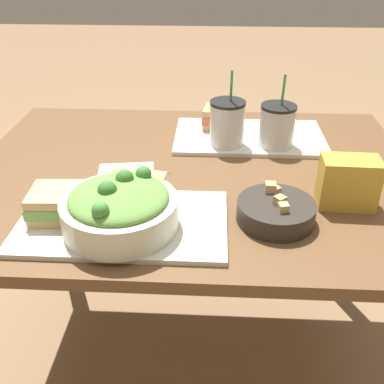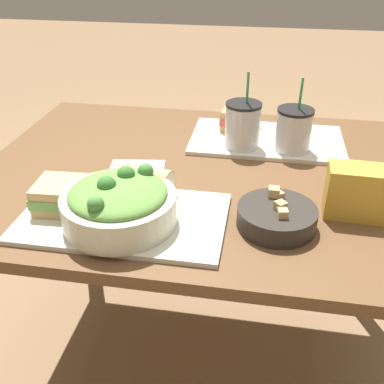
{
  "view_description": "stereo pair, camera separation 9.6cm",
  "coord_description": "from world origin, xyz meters",
  "px_view_note": "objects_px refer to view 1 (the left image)",
  "views": [
    {
      "loc": [
        0.05,
        -1.06,
        1.29
      ],
      "look_at": [
        0.01,
        -0.24,
        0.8
      ],
      "focal_mm": 42.0,
      "sensor_mm": 36.0,
      "label": 1
    },
    {
      "loc": [
        0.15,
        -1.05,
        1.29
      ],
      "look_at": [
        0.01,
        -0.24,
        0.8
      ],
      "focal_mm": 42.0,
      "sensor_mm": 36.0,
      "label": 2
    }
  ],
  "objects_px": {
    "drink_cup_red": "(277,127)",
    "napkin_folded": "(126,172)",
    "chip_bag": "(348,183)",
    "sandwich_far": "(221,118)",
    "salad_bowl": "(119,207)",
    "sandwich_near": "(58,203)",
    "baguette_near": "(141,185)",
    "soup_bowl": "(276,211)",
    "drink_cup_dark": "(227,124)"
  },
  "relations": [
    {
      "from": "drink_cup_red",
      "to": "napkin_folded",
      "type": "bearing_deg",
      "value": -157.25
    },
    {
      "from": "chip_bag",
      "to": "sandwich_far",
      "type": "bearing_deg",
      "value": 125.9
    },
    {
      "from": "salad_bowl",
      "to": "drink_cup_red",
      "type": "height_order",
      "value": "drink_cup_red"
    },
    {
      "from": "sandwich_near",
      "to": "baguette_near",
      "type": "relative_size",
      "value": 0.9
    },
    {
      "from": "sandwich_near",
      "to": "baguette_near",
      "type": "bearing_deg",
      "value": 22.42
    },
    {
      "from": "napkin_folded",
      "to": "sandwich_far",
      "type": "bearing_deg",
      "value": 49.96
    },
    {
      "from": "soup_bowl",
      "to": "chip_bag",
      "type": "bearing_deg",
      "value": 23.98
    },
    {
      "from": "salad_bowl",
      "to": "napkin_folded",
      "type": "bearing_deg",
      "value": 98.29
    },
    {
      "from": "salad_bowl",
      "to": "drink_cup_red",
      "type": "bearing_deg",
      "value": 49.45
    },
    {
      "from": "soup_bowl",
      "to": "napkin_folded",
      "type": "xyz_separation_m",
      "value": [
        -0.37,
        0.2,
        -0.02
      ]
    },
    {
      "from": "baguette_near",
      "to": "drink_cup_dark",
      "type": "distance_m",
      "value": 0.38
    },
    {
      "from": "drink_cup_red",
      "to": "chip_bag",
      "type": "distance_m",
      "value": 0.33
    },
    {
      "from": "soup_bowl",
      "to": "drink_cup_dark",
      "type": "height_order",
      "value": "drink_cup_dark"
    },
    {
      "from": "sandwich_far",
      "to": "drink_cup_red",
      "type": "xyz_separation_m",
      "value": [
        0.16,
        -0.13,
        0.02
      ]
    },
    {
      "from": "soup_bowl",
      "to": "sandwich_far",
      "type": "xyz_separation_m",
      "value": [
        -0.12,
        0.5,
        0.02
      ]
    },
    {
      "from": "sandwich_far",
      "to": "drink_cup_dark",
      "type": "bearing_deg",
      "value": -75.46
    },
    {
      "from": "sandwich_near",
      "to": "chip_bag",
      "type": "distance_m",
      "value": 0.65
    },
    {
      "from": "baguette_near",
      "to": "sandwich_far",
      "type": "bearing_deg",
      "value": -11.51
    },
    {
      "from": "soup_bowl",
      "to": "drink_cup_dark",
      "type": "relative_size",
      "value": 0.78
    },
    {
      "from": "sandwich_near",
      "to": "drink_cup_dark",
      "type": "xyz_separation_m",
      "value": [
        0.37,
        0.4,
        0.03
      ]
    },
    {
      "from": "drink_cup_dark",
      "to": "sandwich_near",
      "type": "bearing_deg",
      "value": -132.66
    },
    {
      "from": "drink_cup_dark",
      "to": "chip_bag",
      "type": "relative_size",
      "value": 1.67
    },
    {
      "from": "salad_bowl",
      "to": "sandwich_far",
      "type": "distance_m",
      "value": 0.6
    },
    {
      "from": "drink_cup_dark",
      "to": "drink_cup_red",
      "type": "relative_size",
      "value": 1.04
    },
    {
      "from": "baguette_near",
      "to": "drink_cup_dark",
      "type": "xyz_separation_m",
      "value": [
        0.2,
        0.32,
        0.02
      ]
    },
    {
      "from": "baguette_near",
      "to": "drink_cup_dark",
      "type": "height_order",
      "value": "drink_cup_dark"
    },
    {
      "from": "soup_bowl",
      "to": "sandwich_near",
      "type": "relative_size",
      "value": 1.37
    },
    {
      "from": "sandwich_far",
      "to": "chip_bag",
      "type": "xyz_separation_m",
      "value": [
        0.29,
        -0.43,
        0.01
      ]
    },
    {
      "from": "baguette_near",
      "to": "chip_bag",
      "type": "xyz_separation_m",
      "value": [
        0.47,
        0.02,
        0.01
      ]
    },
    {
      "from": "baguette_near",
      "to": "drink_cup_red",
      "type": "height_order",
      "value": "drink_cup_red"
    },
    {
      "from": "soup_bowl",
      "to": "salad_bowl",
      "type": "bearing_deg",
      "value": -170.17
    },
    {
      "from": "baguette_near",
      "to": "napkin_folded",
      "type": "bearing_deg",
      "value": 34.77
    },
    {
      "from": "chip_bag",
      "to": "soup_bowl",
      "type": "bearing_deg",
      "value": -154.01
    },
    {
      "from": "drink_cup_dark",
      "to": "sandwich_far",
      "type": "bearing_deg",
      "value": 97.24
    },
    {
      "from": "soup_bowl",
      "to": "drink_cup_dark",
      "type": "bearing_deg",
      "value": 105.35
    },
    {
      "from": "baguette_near",
      "to": "drink_cup_red",
      "type": "distance_m",
      "value": 0.47
    },
    {
      "from": "chip_bag",
      "to": "drink_cup_red",
      "type": "bearing_deg",
      "value": 115.16
    },
    {
      "from": "salad_bowl",
      "to": "napkin_folded",
      "type": "height_order",
      "value": "salad_bowl"
    },
    {
      "from": "sandwich_far",
      "to": "napkin_folded",
      "type": "height_order",
      "value": "sandwich_far"
    },
    {
      "from": "salad_bowl",
      "to": "drink_cup_dark",
      "type": "relative_size",
      "value": 1.11
    },
    {
      "from": "drink_cup_red",
      "to": "soup_bowl",
      "type": "bearing_deg",
      "value": -95.96
    },
    {
      "from": "baguette_near",
      "to": "chip_bag",
      "type": "distance_m",
      "value": 0.47
    },
    {
      "from": "salad_bowl",
      "to": "sandwich_far",
      "type": "xyz_separation_m",
      "value": [
        0.21,
        0.56,
        -0.02
      ]
    },
    {
      "from": "drink_cup_dark",
      "to": "drink_cup_red",
      "type": "xyz_separation_m",
      "value": [
        0.14,
        0.0,
        -0.0
      ]
    },
    {
      "from": "salad_bowl",
      "to": "chip_bag",
      "type": "height_order",
      "value": "salad_bowl"
    },
    {
      "from": "sandwich_far",
      "to": "drink_cup_dark",
      "type": "distance_m",
      "value": 0.13
    },
    {
      "from": "sandwich_near",
      "to": "drink_cup_dark",
      "type": "relative_size",
      "value": 0.57
    },
    {
      "from": "soup_bowl",
      "to": "chip_bag",
      "type": "height_order",
      "value": "chip_bag"
    },
    {
      "from": "salad_bowl",
      "to": "napkin_folded",
      "type": "xyz_separation_m",
      "value": [
        -0.04,
        0.26,
        -0.06
      ]
    },
    {
      "from": "salad_bowl",
      "to": "sandwich_near",
      "type": "distance_m",
      "value": 0.15
    }
  ]
}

